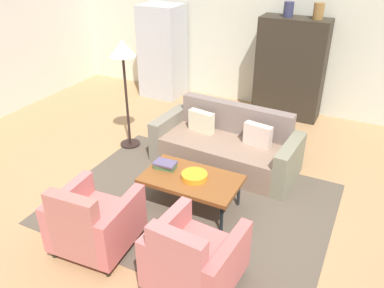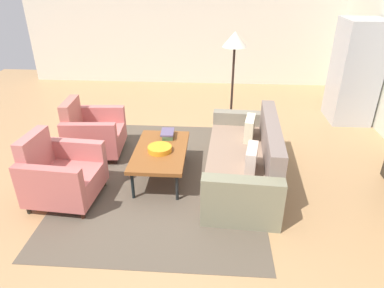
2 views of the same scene
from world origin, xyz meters
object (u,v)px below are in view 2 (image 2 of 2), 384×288
(armchair_right, at_px, (60,175))
(floor_lamp, at_px, (234,49))
(coffee_table, at_px, (160,152))
(book_stack, at_px, (168,134))
(armchair_left, at_px, (91,134))
(refrigerator, at_px, (355,72))
(couch, at_px, (248,162))
(fruit_bowl, at_px, (160,149))

(armchair_right, height_order, floor_lamp, floor_lamp)
(coffee_table, bearing_deg, armchair_right, -62.96)
(armchair_right, xyz_separation_m, book_stack, (-0.99, 1.21, 0.13))
(armchair_left, bearing_deg, armchair_right, -3.92)
(book_stack, relative_size, refrigerator, 0.16)
(couch, height_order, armchair_right, armchair_right)
(armchair_right, relative_size, book_stack, 2.99)
(fruit_bowl, height_order, floor_lamp, floor_lamp)
(armchair_right, bearing_deg, coffee_table, 121.23)
(armchair_left, height_order, armchair_right, same)
(fruit_bowl, height_order, refrigerator, refrigerator)
(armchair_left, relative_size, book_stack, 2.99)
(armchair_right, relative_size, refrigerator, 0.48)
(book_stack, bearing_deg, armchair_left, -99.38)
(armchair_right, distance_m, fruit_bowl, 1.30)
(armchair_right, height_order, fruit_bowl, armchair_right)
(armchair_right, distance_m, refrigerator, 5.31)
(couch, xyz_separation_m, floor_lamp, (-1.63, -0.18, 1.16))
(armchair_left, height_order, refrigerator, refrigerator)
(coffee_table, relative_size, armchair_left, 1.36)
(couch, relative_size, book_stack, 7.31)
(coffee_table, xyz_separation_m, floor_lamp, (-1.63, 1.01, 1.05))
(coffee_table, distance_m, armchair_right, 1.31)
(fruit_bowl, relative_size, floor_lamp, 0.19)
(book_stack, distance_m, floor_lamp, 1.84)
(couch, distance_m, fruit_bowl, 1.20)
(book_stack, height_order, refrigerator, refrigerator)
(armchair_right, bearing_deg, couch, 108.28)
(armchair_left, xyz_separation_m, book_stack, (0.20, 1.21, 0.13))
(couch, height_order, armchair_left, armchair_left)
(book_stack, bearing_deg, couch, 70.65)
(armchair_left, xyz_separation_m, refrigerator, (-1.69, 4.42, 0.58))
(armchair_right, xyz_separation_m, fruit_bowl, (-0.55, 1.17, 0.12))
(armchair_left, height_order, fruit_bowl, armchair_left)
(coffee_table, distance_m, floor_lamp, 2.19)
(armchair_left, bearing_deg, couch, 71.76)
(coffee_table, relative_size, fruit_bowl, 3.72)
(fruit_bowl, relative_size, book_stack, 1.10)
(fruit_bowl, height_order, book_stack, book_stack)
(couch, height_order, floor_lamp, floor_lamp)
(coffee_table, relative_size, refrigerator, 0.65)
(armchair_left, bearing_deg, book_stack, 76.70)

